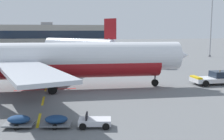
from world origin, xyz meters
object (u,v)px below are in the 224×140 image
at_px(airliner_foreground, 64,60).
at_px(ground_power_truck, 151,59).
at_px(airliner_mid_left, 79,45).
at_px(baggage_train, 57,121).
at_px(pushback_tug, 214,78).

height_order(airliner_foreground, ground_power_truck, airliner_foreground).
bearing_deg(airliner_mid_left, baggage_train, -95.86).
bearing_deg(airliner_mid_left, ground_power_truck, -61.47).
xyz_separation_m(airliner_foreground, airliner_mid_left, (5.07, 43.88, -0.43)).
bearing_deg(ground_power_truck, pushback_tug, -81.74).
relative_size(airliner_foreground, pushback_tug, 5.79).
relative_size(pushback_tug, baggage_train, 0.69).
bearing_deg(pushback_tug, airliner_foreground, 177.91).
distance_m(pushback_tug, baggage_train, 26.34).
bearing_deg(pushback_tug, airliner_mid_left, 110.09).
distance_m(airliner_foreground, baggage_train, 15.14).
bearing_deg(airliner_mid_left, pushback_tug, -69.91).
xyz_separation_m(airliner_foreground, pushback_tug, (21.41, -0.78, -3.05)).
bearing_deg(airliner_foreground, airliner_mid_left, 83.41).
bearing_deg(airliner_foreground, baggage_train, -93.67).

